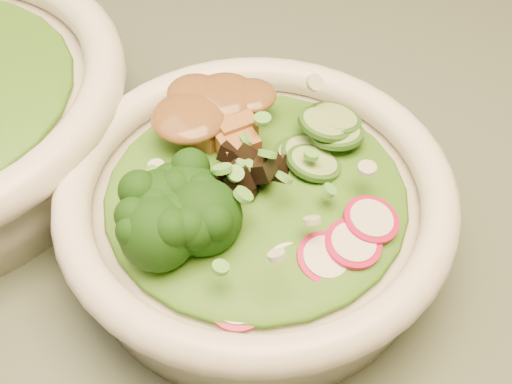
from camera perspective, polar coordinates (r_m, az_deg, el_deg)
dining_table at (r=0.58m, az=-12.51°, el=-9.04°), size 1.20×0.80×0.75m
salad_bowl at (r=0.43m, az=0.00°, el=-1.59°), size 0.24×0.24×0.06m
lettuce_bed at (r=0.42m, az=0.00°, el=0.09°), size 0.18×0.18×0.02m
broccoli_florets at (r=0.39m, az=-6.55°, el=-2.25°), size 0.07×0.06×0.04m
radish_slices at (r=0.39m, az=5.21°, el=-4.87°), size 0.10×0.04×0.02m
cucumber_slices at (r=0.44m, az=6.37°, el=4.06°), size 0.06×0.06×0.03m
mushroom_heap at (r=0.42m, az=-0.83°, el=2.07°), size 0.06×0.06×0.04m
tofu_cubes at (r=0.45m, az=-3.91°, el=5.49°), size 0.08×0.05×0.03m
peanut_sauce at (r=0.44m, az=-3.99°, el=6.58°), size 0.06×0.05×0.01m
scallion_garnish at (r=0.40m, az=0.00°, el=2.00°), size 0.17×0.17×0.02m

